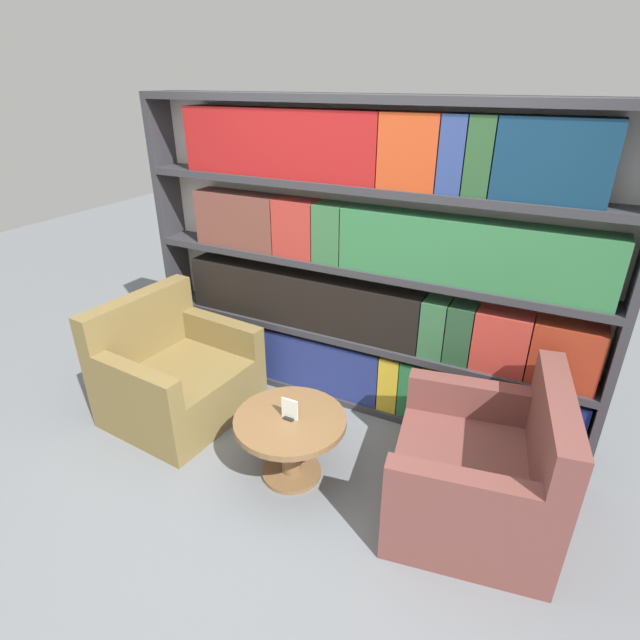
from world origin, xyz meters
The scene contains 6 objects.
ground_plane centered at (0.00, 0.00, 0.00)m, with size 14.00×14.00×0.00m, color slate.
bookshelf centered at (0.08, 1.26, 1.08)m, with size 3.34×0.30×2.20m.
armchair_left centered at (-1.12, 0.51, 0.29)m, with size 0.92×1.01×0.87m.
armchair_right centered at (1.09, 0.51, 0.29)m, with size 1.00×1.08×0.87m.
coffee_table centered at (-0.02, 0.30, 0.31)m, with size 0.69×0.69×0.44m.
table_sign centered at (-0.02, 0.30, 0.49)m, with size 0.11×0.06×0.13m.
Camera 1 is at (1.26, -1.79, 2.29)m, focal length 28.00 mm.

